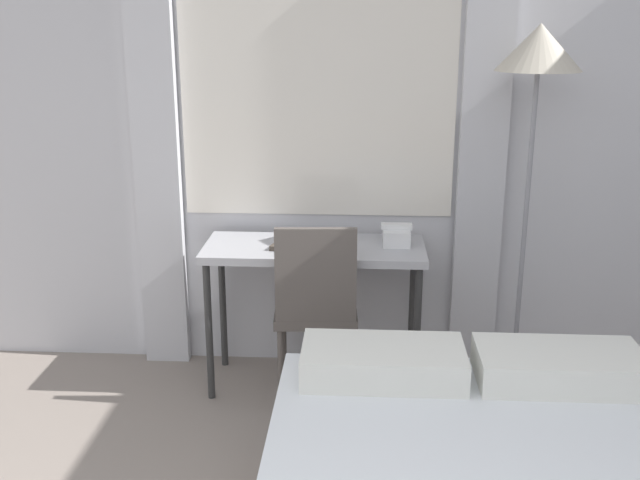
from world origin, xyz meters
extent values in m
cube|color=silver|center=(0.00, 3.10, 1.35)|extent=(5.74, 0.05, 2.70)
cube|color=white|center=(0.03, 3.06, 1.60)|extent=(1.41, 0.01, 1.50)
cube|color=silver|center=(-0.81, 3.02, 1.30)|extent=(0.24, 0.06, 2.60)
cube|color=silver|center=(0.88, 3.02, 1.30)|extent=(0.24, 0.06, 2.60)
cube|color=#B2B2B7|center=(0.03, 2.78, 0.74)|extent=(1.11, 0.46, 0.04)
cylinder|color=#333333|center=(-0.48, 2.60, 0.36)|extent=(0.04, 0.04, 0.72)
cylinder|color=#333333|center=(0.55, 2.60, 0.36)|extent=(0.04, 0.04, 0.72)
cylinder|color=#333333|center=(-0.48, 2.97, 0.36)|extent=(0.04, 0.04, 0.72)
cylinder|color=#333333|center=(0.55, 2.97, 0.36)|extent=(0.04, 0.04, 0.72)
cube|color=#59514C|center=(0.05, 2.66, 0.46)|extent=(0.42, 0.42, 0.05)
cube|color=#59514C|center=(0.06, 2.48, 0.71)|extent=(0.38, 0.06, 0.45)
cylinder|color=#59514C|center=(-0.11, 2.48, 0.22)|extent=(0.03, 0.03, 0.43)
cylinder|color=#59514C|center=(0.23, 2.50, 0.22)|extent=(0.03, 0.03, 0.43)
cylinder|color=#59514C|center=(-0.13, 2.82, 0.22)|extent=(0.03, 0.03, 0.43)
cylinder|color=#59514C|center=(0.21, 2.84, 0.22)|extent=(0.03, 0.03, 0.43)
cube|color=silver|center=(0.36, 1.77, 0.62)|extent=(0.61, 0.32, 0.12)
cube|color=silver|center=(1.01, 1.77, 0.62)|extent=(0.61, 0.32, 0.12)
cylinder|color=#4C4C51|center=(1.06, 2.77, 0.01)|extent=(0.26, 0.26, 0.03)
cylinder|color=gray|center=(1.06, 2.77, 0.83)|extent=(0.02, 0.02, 1.59)
cone|color=beige|center=(1.06, 2.77, 1.73)|extent=(0.40, 0.40, 0.21)
cube|color=white|center=(0.44, 2.84, 0.80)|extent=(0.13, 0.18, 0.08)
cube|color=white|center=(0.44, 2.84, 0.85)|extent=(0.15, 0.06, 0.02)
cube|color=#4C4238|center=(-0.04, 2.75, 0.77)|extent=(0.28, 0.26, 0.02)
cube|color=white|center=(-0.04, 2.75, 0.78)|extent=(0.27, 0.25, 0.01)
camera|label=1|loc=(0.27, -0.78, 1.86)|focal=42.00mm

